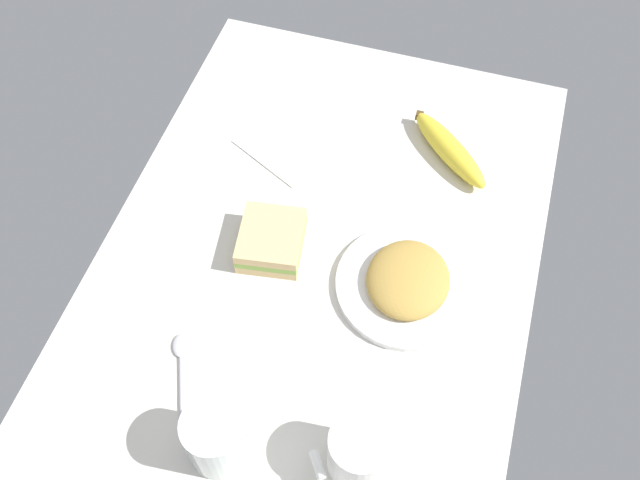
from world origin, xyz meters
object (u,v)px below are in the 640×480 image
plate_of_food (407,282)px  spoon (182,361)px  coffee_mug_black (359,452)px  glass_of_milk (216,440)px  banana (449,149)px  sandwich_main (271,240)px  paper_napkin (292,140)px

plate_of_food → spoon: 33.65cm
spoon → coffee_mug_black: bearing=-103.1°
glass_of_milk → banana: bearing=-18.0°
coffee_mug_black → spoon: bearing=76.9°
sandwich_main → coffee_mug_black: bearing=-142.7°
plate_of_food → coffee_mug_black: 26.81cm
glass_of_milk → paper_napkin: glass_of_milk is taller
glass_of_milk → spoon: (9.69, 9.43, -3.88)cm
sandwich_main → spoon: size_ratio=0.96×
plate_of_food → glass_of_milk: bearing=150.2°
glass_of_milk → banana: glass_of_milk is taller
coffee_mug_black → glass_of_milk: (-3.50, 17.09, -0.42)cm
spoon → glass_of_milk: bearing=-135.8°
spoon → sandwich_main: bearing=-15.3°
glass_of_milk → paper_napkin: (51.87, 7.46, -4.11)cm
coffee_mug_black → sandwich_main: (27.25, 20.74, -2.48)cm
plate_of_food → paper_napkin: plate_of_food is taller
plate_of_food → glass_of_milk: (-30.13, 17.27, 2.71)cm
glass_of_milk → spoon: size_ratio=0.83×
sandwich_main → banana: sandwich_main is taller
plate_of_food → banana: plate_of_food is taller
glass_of_milk → sandwich_main: bearing=6.8°
spoon → paper_napkin: bearing=-2.7°
sandwich_main → paper_napkin: 21.56cm
spoon → paper_napkin: (42.19, -1.97, -0.23)cm
plate_of_food → sandwich_main: 20.94cm
coffee_mug_black → glass_of_milk: size_ratio=0.97×
coffee_mug_black → banana: 52.61cm
paper_napkin → sandwich_main: bearing=-169.8°
glass_of_milk → paper_napkin: size_ratio=0.70×
glass_of_milk → paper_napkin: bearing=8.2°
glass_of_milk → spoon: glass_of_milk is taller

